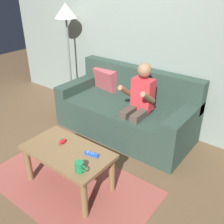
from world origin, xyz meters
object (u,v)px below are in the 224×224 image
object	(u,v)px
couch	(126,111)
game_remote_blue_near_edge	(92,154)
nunchuk_red	(63,141)
person_seated_on_couch	(138,102)
coffee_mug	(80,167)
floor_lamp	(66,19)
coffee_table	(68,157)

from	to	relation	value
couch	game_remote_blue_near_edge	xyz separation A→B (m)	(0.38, -1.12, 0.14)
couch	nunchuk_red	world-z (taller)	couch
person_seated_on_couch	nunchuk_red	world-z (taller)	person_seated_on_couch
couch	coffee_mug	bearing A→B (deg)	-71.51
couch	coffee_mug	world-z (taller)	couch
person_seated_on_couch	nunchuk_red	distance (m)	1.00
couch	floor_lamp	distance (m)	1.56
nunchuk_red	coffee_mug	xyz separation A→B (m)	(0.42, -0.20, 0.03)
coffee_mug	floor_lamp	xyz separation A→B (m)	(-1.59, 1.47, 0.87)
couch	person_seated_on_couch	distance (m)	0.45
coffee_mug	floor_lamp	size ratio (longest dim) A/B	0.08
couch	coffee_table	distance (m)	1.21
person_seated_on_couch	game_remote_blue_near_edge	bearing A→B (deg)	-84.44
coffee_mug	game_remote_blue_near_edge	bearing A→B (deg)	107.11
game_remote_blue_near_edge	nunchuk_red	size ratio (longest dim) A/B	1.57
game_remote_blue_near_edge	floor_lamp	distance (m)	2.17
nunchuk_red	floor_lamp	distance (m)	1.95
coffee_table	nunchuk_red	xyz separation A→B (m)	(-0.12, 0.06, 0.10)
couch	coffee_table	size ratio (longest dim) A/B	2.05
coffee_table	couch	bearing A→B (deg)	96.91
couch	coffee_table	world-z (taller)	couch
game_remote_blue_near_edge	coffee_table	bearing A→B (deg)	-160.69
person_seated_on_couch	floor_lamp	bearing A→B (deg)	167.69
person_seated_on_couch	coffee_mug	xyz separation A→B (m)	(0.16, -1.15, -0.11)
game_remote_blue_near_edge	coffee_mug	bearing A→B (deg)	-72.89
coffee_mug	nunchuk_red	bearing A→B (deg)	154.99
game_remote_blue_near_edge	nunchuk_red	xyz separation A→B (m)	(-0.35, -0.03, 0.01)
person_seated_on_couch	nunchuk_red	size ratio (longest dim) A/B	11.15
couch	coffee_table	xyz separation A→B (m)	(0.15, -1.20, 0.05)
person_seated_on_couch	coffee_table	distance (m)	1.05
coffee_table	coffee_mug	world-z (taller)	coffee_mug
nunchuk_red	game_remote_blue_near_edge	bearing A→B (deg)	4.32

